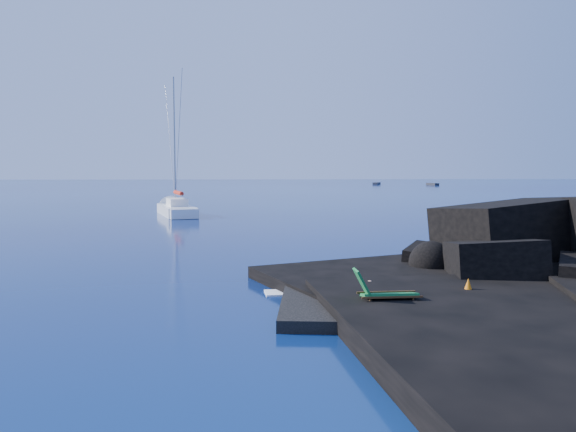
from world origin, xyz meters
name	(u,v)px	position (x,y,z in m)	size (l,w,h in m)	color
ground	(275,314)	(0.00, 0.00, 0.00)	(400.00, 400.00, 0.00)	#030738
beach	(418,308)	(4.50, 0.50, 0.00)	(8.50, 6.00, 0.70)	black
surf_foam	(397,279)	(5.00, 5.00, 0.00)	(10.00, 8.00, 0.06)	white
sailboat	(176,215)	(-7.96, 36.00, 0.00)	(2.57, 12.25, 12.85)	white
deck_chair	(389,286)	(3.27, -0.81, 0.97)	(1.81, 0.79, 1.25)	#166730
towel	(355,288)	(2.73, 1.72, 0.38)	(2.01, 0.95, 0.05)	white
sunbather	(355,284)	(2.73, 1.72, 0.53)	(1.91, 0.47, 0.26)	#E5A178
marker_cone	(468,288)	(6.00, 0.25, 0.66)	(0.41, 0.41, 0.62)	#D2690B
distant_boat_a	(377,184)	(31.62, 131.60, 0.00)	(1.29, 4.16, 0.55)	#2B2B31
distant_boat_b	(433,185)	(44.46, 124.24, 0.00)	(1.25, 4.03, 0.54)	black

